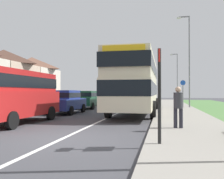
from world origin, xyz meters
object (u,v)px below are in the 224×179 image
at_px(bus_stop_sign, 159,89).
at_px(street_lamp_far, 177,74).
at_px(parked_van_red, 15,93).
at_px(pedestrian_at_stop, 178,105).
at_px(cycle_route_sign, 183,93).
at_px(street_lamp_mid, 188,56).
at_px(parked_car_white, 100,98).
at_px(double_decker_bus, 136,82).
at_px(parked_car_blue, 65,101).
at_px(parked_car_dark_green, 87,99).

distance_m(bus_stop_sign, street_lamp_far, 33.85).
distance_m(parked_van_red, pedestrian_at_stop, 7.34).
height_order(cycle_route_sign, street_lamp_far, street_lamp_far).
height_order(cycle_route_sign, street_lamp_mid, street_lamp_mid).
distance_m(parked_car_white, street_lamp_mid, 10.35).
bearing_deg(parked_van_red, double_decker_bus, 52.09).
height_order(double_decker_bus, parked_car_blue, double_decker_bus).
relative_size(parked_van_red, parked_car_dark_green, 1.33).
xyz_separation_m(bus_stop_sign, street_lamp_far, (2.24, 33.67, 2.77)).
relative_size(bus_stop_sign, street_lamp_far, 0.35).
xyz_separation_m(bus_stop_sign, street_lamp_mid, (2.34, 16.55, 3.18)).
height_order(parked_car_blue, parked_car_dark_green, parked_car_blue).
xyz_separation_m(parked_car_white, bus_stop_sign, (6.66, -19.89, 0.68)).
bearing_deg(double_decker_bus, cycle_route_sign, 58.77).
bearing_deg(street_lamp_mid, cycle_route_sign, -131.05).
relative_size(pedestrian_at_stop, cycle_route_sign, 0.66).
xyz_separation_m(parked_van_red, parked_car_blue, (0.13, 5.60, -0.55)).
distance_m(parked_car_white, cycle_route_sign, 9.37).
height_order(parked_van_red, pedestrian_at_stop, parked_van_red).
bearing_deg(bus_stop_sign, parked_car_dark_green, 114.02).
height_order(parked_van_red, street_lamp_mid, street_lamp_mid).
bearing_deg(parked_car_blue, pedestrian_at_stop, -41.78).
xyz_separation_m(parked_car_blue, cycle_route_sign, (8.33, 6.54, 0.55)).
height_order(parked_car_dark_green, pedestrian_at_stop, pedestrian_at_stop).
distance_m(cycle_route_sign, street_lamp_mid, 3.38).
xyz_separation_m(cycle_route_sign, street_lamp_mid, (0.52, 0.59, 3.29)).
distance_m(parked_car_dark_green, cycle_route_sign, 8.50).
relative_size(parked_van_red, bus_stop_sign, 2.13).
height_order(parked_car_white, bus_stop_sign, bus_stop_sign).
distance_m(double_decker_bus, street_lamp_far, 23.92).
height_order(parked_car_white, street_lamp_far, street_lamp_far).
xyz_separation_m(double_decker_bus, bus_stop_sign, (1.68, -10.17, -0.60)).
distance_m(pedestrian_at_stop, street_lamp_far, 30.86).
bearing_deg(street_lamp_far, double_decker_bus, -99.48).
height_order(parked_car_blue, pedestrian_at_stop, pedestrian_at_stop).
bearing_deg(cycle_route_sign, parked_car_blue, -141.86).
bearing_deg(street_lamp_mid, parked_car_dark_green, -168.55).
height_order(parked_car_blue, street_lamp_far, street_lamp_far).
bearing_deg(street_lamp_mid, parked_car_blue, -141.11).
xyz_separation_m(parked_van_red, pedestrian_at_stop, (7.28, -0.79, -0.46)).
bearing_deg(pedestrian_at_stop, parked_car_white, 113.45).
bearing_deg(cycle_route_sign, bus_stop_sign, -96.52).
xyz_separation_m(parked_car_dark_green, pedestrian_at_stop, (7.22, -11.72, 0.10)).
bearing_deg(parked_car_dark_green, bus_stop_sign, -65.98).
distance_m(street_lamp_mid, street_lamp_far, 17.12).
height_order(street_lamp_mid, street_lamp_far, street_lamp_mid).
bearing_deg(pedestrian_at_stop, street_lamp_far, 87.03).
relative_size(street_lamp_mid, street_lamp_far, 1.11).
bearing_deg(pedestrian_at_stop, parked_car_blue, 138.22).
bearing_deg(parked_car_blue, street_lamp_mid, 38.89).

